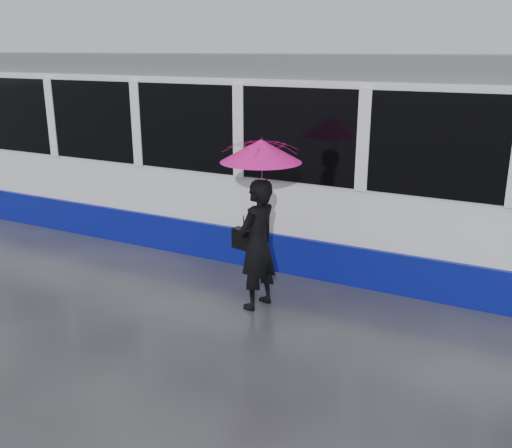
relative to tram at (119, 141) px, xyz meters
The scene contains 6 objects.
ground 4.76m from the tram, 34.04° to the right, with size 90.00×90.00×0.00m, color #27272B.
rails 4.04m from the tram, ahead, with size 34.00×1.51×0.02m.
tram is the anchor object (origin of this frame).
woman 5.22m from the tram, 29.41° to the right, with size 0.66×0.43×1.81m, color black.
umbrella 5.23m from the tram, 29.14° to the right, with size 1.26×1.26×1.22m.
handbag 5.02m from the tram, 30.46° to the right, with size 0.34×0.20×0.46m.
Camera 1 is at (4.15, -6.49, 3.43)m, focal length 40.00 mm.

